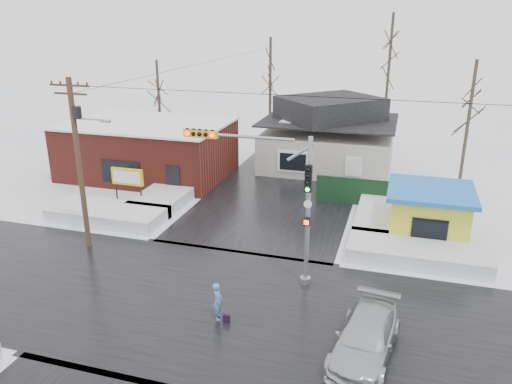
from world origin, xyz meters
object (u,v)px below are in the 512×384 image
(utility_pole, at_px, (79,155))
(marquee_sign, at_px, (127,178))
(kiosk, at_px, (429,213))
(pedestrian, at_px, (218,302))
(traffic_signal, at_px, (274,189))
(car, at_px, (365,338))

(utility_pole, distance_m, marquee_sign, 6.87)
(marquee_sign, bearing_deg, kiosk, 1.55)
(pedestrian, bearing_deg, marquee_sign, 25.57)
(traffic_signal, bearing_deg, marquee_sign, 150.28)
(marquee_sign, distance_m, pedestrian, 14.54)
(traffic_signal, distance_m, pedestrian, 5.51)
(utility_pole, distance_m, pedestrian, 10.94)
(traffic_signal, distance_m, utility_pole, 10.39)
(kiosk, relative_size, car, 0.93)
(marquee_sign, distance_m, car, 19.53)
(utility_pole, relative_size, pedestrian, 5.54)
(utility_pole, bearing_deg, car, -18.32)
(traffic_signal, xyz_separation_m, marquee_sign, (-11.43, 6.53, -2.62))
(utility_pole, height_order, kiosk, utility_pole)
(kiosk, bearing_deg, pedestrian, -127.60)
(traffic_signal, xyz_separation_m, car, (4.68, -4.45, -3.82))
(traffic_signal, height_order, utility_pole, utility_pole)
(traffic_signal, height_order, kiosk, traffic_signal)
(pedestrian, bearing_deg, car, -114.47)
(traffic_signal, height_order, marquee_sign, traffic_signal)
(traffic_signal, distance_m, car, 7.50)
(pedestrian, height_order, car, pedestrian)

